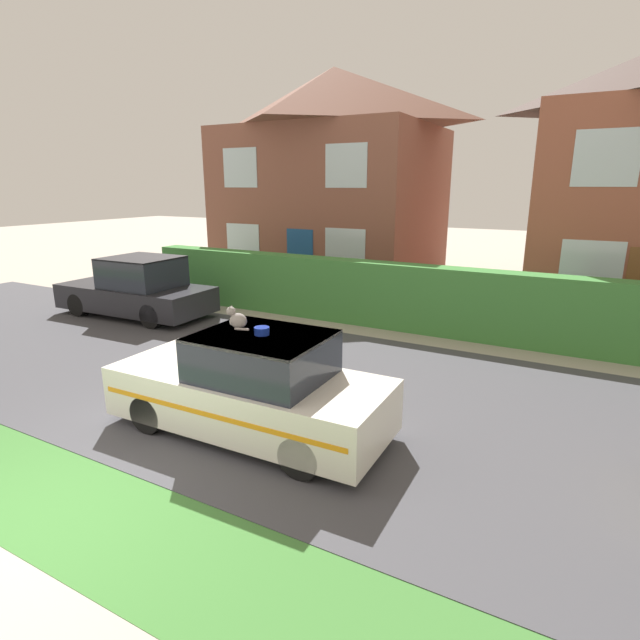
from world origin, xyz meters
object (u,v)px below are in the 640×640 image
object	(u,v)px
police_car	(252,387)
neighbour_car_near	(138,290)
cat	(237,319)
house_left	(333,175)
wheelie_bin	(562,315)

from	to	relation	value
police_car	neighbour_car_near	world-z (taller)	neighbour_car_near
cat	house_left	xyz separation A→B (m)	(-4.81, 12.08, 2.10)
police_car	neighbour_car_near	distance (m)	7.83
police_car	cat	bearing A→B (deg)	68.88
house_left	police_car	bearing A→B (deg)	-67.69
house_left	wheelie_bin	xyz separation A→B (m)	(8.45, -4.65, -3.28)
police_car	cat	world-z (taller)	cat
police_car	cat	distance (m)	1.07
police_car	house_left	xyz separation A→B (m)	(-4.88, 11.89, 3.16)
neighbour_car_near	house_left	bearing A→B (deg)	-105.54
police_car	house_left	world-z (taller)	house_left
house_left	wheelie_bin	world-z (taller)	house_left
neighbour_car_near	wheelie_bin	bearing A→B (deg)	-164.57
neighbour_car_near	cat	bearing A→B (deg)	146.07
neighbour_car_near	wheelie_bin	size ratio (longest dim) A/B	3.87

